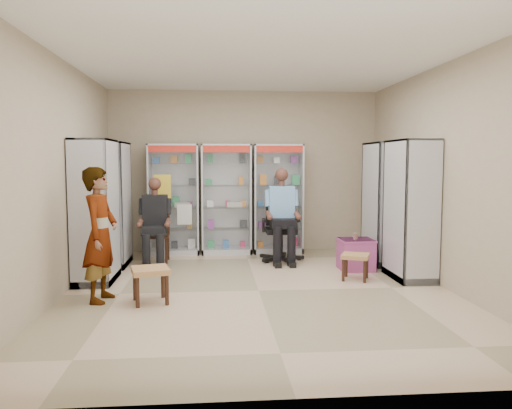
{
  "coord_description": "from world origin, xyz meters",
  "views": [
    {
      "loc": [
        -0.58,
        -6.4,
        1.7
      ],
      "look_at": [
        0.02,
        0.7,
        1.08
      ],
      "focal_mm": 35.0,
      "sensor_mm": 36.0,
      "label": 1
    }
  ],
  "objects": [
    {
      "name": "floor",
      "position": [
        0.0,
        0.0,
        0.0
      ],
      "size": [
        6.0,
        6.0,
        0.0
      ],
      "primitive_type": "plane",
      "color": "#C8AB8B",
      "rests_on": "ground"
    },
    {
      "name": "room_shell",
      "position": [
        0.0,
        0.0,
        1.97
      ],
      "size": [
        5.02,
        6.02,
        3.01
      ],
      "color": "tan",
      "rests_on": "ground"
    },
    {
      "name": "cabinet_back_left",
      "position": [
        -1.3,
        2.73,
        1.0
      ],
      "size": [
        0.9,
        0.5,
        2.0
      ],
      "primitive_type": "cube",
      "color": "#A3A7AA",
      "rests_on": "floor"
    },
    {
      "name": "cabinet_back_mid",
      "position": [
        -0.35,
        2.73,
        1.0
      ],
      "size": [
        0.9,
        0.5,
        2.0
      ],
      "primitive_type": "cube",
      "color": "#ABAEB2",
      "rests_on": "floor"
    },
    {
      "name": "cabinet_back_right",
      "position": [
        0.6,
        2.73,
        1.0
      ],
      "size": [
        0.9,
        0.5,
        2.0
      ],
      "primitive_type": "cube",
      "color": "#B6B8BD",
      "rests_on": "floor"
    },
    {
      "name": "cabinet_right_far",
      "position": [
        2.23,
        1.6,
        1.0
      ],
      "size": [
        0.9,
        0.5,
        2.0
      ],
      "primitive_type": "cube",
      "rotation": [
        0.0,
        0.0,
        1.57
      ],
      "color": "#A6A9AD",
      "rests_on": "floor"
    },
    {
      "name": "cabinet_right_near",
      "position": [
        2.23,
        0.5,
        1.0
      ],
      "size": [
        0.9,
        0.5,
        2.0
      ],
      "primitive_type": "cube",
      "rotation": [
        0.0,
        0.0,
        1.57
      ],
      "color": "#B5B8BD",
      "rests_on": "floor"
    },
    {
      "name": "cabinet_left_far",
      "position": [
        -2.23,
        1.8,
        1.0
      ],
      "size": [
        0.9,
        0.5,
        2.0
      ],
      "primitive_type": "cube",
      "rotation": [
        0.0,
        0.0,
        -1.57
      ],
      "color": "silver",
      "rests_on": "floor"
    },
    {
      "name": "cabinet_left_near",
      "position": [
        -2.23,
        0.7,
        1.0
      ],
      "size": [
        0.9,
        0.5,
        2.0
      ],
      "primitive_type": "cube",
      "rotation": [
        0.0,
        0.0,
        -1.57
      ],
      "color": "silver",
      "rests_on": "floor"
    },
    {
      "name": "wooden_chair",
      "position": [
        -1.55,
        2.0,
        0.47
      ],
      "size": [
        0.42,
        0.42,
        0.94
      ],
      "primitive_type": "cube",
      "color": "black",
      "rests_on": "floor"
    },
    {
      "name": "seated_customer",
      "position": [
        -1.55,
        1.95,
        0.67
      ],
      "size": [
        0.44,
        0.6,
        1.34
      ],
      "primitive_type": null,
      "color": "black",
      "rests_on": "floor"
    },
    {
      "name": "office_chair",
      "position": [
        0.55,
        1.95,
        0.58
      ],
      "size": [
        0.64,
        0.64,
        1.16
      ],
      "primitive_type": "cube",
      "rotation": [
        0.0,
        0.0,
        -0.0
      ],
      "color": "black",
      "rests_on": "floor"
    },
    {
      "name": "seated_shopkeeper",
      "position": [
        0.55,
        1.9,
        0.74
      ],
      "size": [
        0.49,
        0.68,
        1.48
      ],
      "primitive_type": null,
      "rotation": [
        0.0,
        0.0,
        -0.0
      ],
      "color": "#73B0E4",
      "rests_on": "floor"
    },
    {
      "name": "pink_trunk",
      "position": [
        1.63,
        1.13,
        0.24
      ],
      "size": [
        0.51,
        0.49,
        0.48
      ],
      "primitive_type": "cube",
      "rotation": [
        0.0,
        0.0,
        0.01
      ],
      "color": "#B84999",
      "rests_on": "floor"
    },
    {
      "name": "tea_glass",
      "position": [
        1.6,
        1.09,
        0.54
      ],
      "size": [
        0.07,
        0.07,
        0.11
      ],
      "primitive_type": "cylinder",
      "color": "#501206",
      "rests_on": "pink_trunk"
    },
    {
      "name": "woven_stool_a",
      "position": [
        1.43,
        0.49,
        0.19
      ],
      "size": [
        0.49,
        0.49,
        0.37
      ],
      "primitive_type": "cube",
      "rotation": [
        0.0,
        0.0,
        -0.4
      ],
      "color": "#A97547",
      "rests_on": "floor"
    },
    {
      "name": "woven_stool_b",
      "position": [
        -1.34,
        -0.44,
        0.21
      ],
      "size": [
        0.51,
        0.51,
        0.42
      ],
      "primitive_type": "cube",
      "rotation": [
        0.0,
        0.0,
        0.24
      ],
      "color": "olive",
      "rests_on": "floor"
    },
    {
      "name": "standing_man",
      "position": [
        -1.95,
        -0.31,
        0.81
      ],
      "size": [
        0.47,
        0.65,
        1.63
      ],
      "primitive_type": "imported",
      "rotation": [
        0.0,
        0.0,
        1.42
      ],
      "color": "gray",
      "rests_on": "floor"
    }
  ]
}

